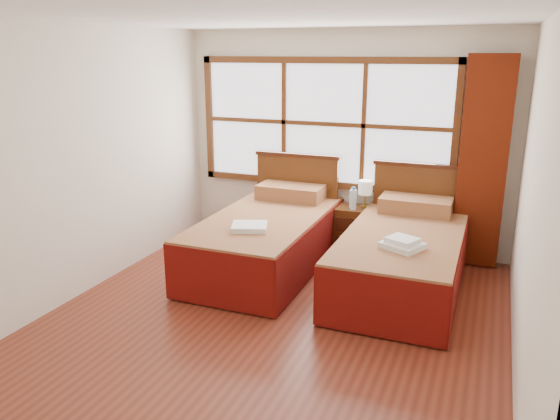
% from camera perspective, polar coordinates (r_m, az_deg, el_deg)
% --- Properties ---
extents(floor, '(4.50, 4.50, 0.00)m').
position_cam_1_polar(floor, '(5.02, -0.76, -11.48)').
color(floor, maroon).
rests_on(floor, ground).
extents(ceiling, '(4.50, 4.50, 0.00)m').
position_cam_1_polar(ceiling, '(4.45, -0.90, 19.66)').
color(ceiling, white).
rests_on(ceiling, wall_back).
extents(wall_back, '(4.00, 0.00, 4.00)m').
position_cam_1_polar(wall_back, '(6.66, 6.66, 7.18)').
color(wall_back, silver).
rests_on(wall_back, floor).
extents(wall_left, '(0.00, 4.50, 4.50)m').
position_cam_1_polar(wall_left, '(5.63, -20.07, 4.65)').
color(wall_left, silver).
rests_on(wall_left, floor).
extents(wall_right, '(0.00, 4.50, 4.50)m').
position_cam_1_polar(wall_right, '(4.24, 24.99, 0.59)').
color(wall_right, silver).
rests_on(wall_right, floor).
extents(window, '(3.16, 0.06, 1.56)m').
position_cam_1_polar(window, '(6.66, 4.53, 8.98)').
color(window, white).
rests_on(window, wall_back).
extents(curtain, '(0.50, 0.16, 2.30)m').
position_cam_1_polar(curtain, '(6.32, 20.44, 4.60)').
color(curtain, '#601B09').
rests_on(curtain, wall_back).
extents(bed_left, '(1.16, 2.25, 1.13)m').
position_cam_1_polar(bed_left, '(6.09, -1.27, -2.84)').
color(bed_left, '#3E1B0D').
rests_on(bed_left, floor).
extents(bed_right, '(1.14, 2.22, 1.12)m').
position_cam_1_polar(bed_right, '(5.71, 12.74, -4.62)').
color(bed_right, '#3E1B0D').
rests_on(bed_right, floor).
extents(nightstand, '(0.42, 0.42, 0.56)m').
position_cam_1_polar(nightstand, '(6.60, 7.79, -2.06)').
color(nightstand, '#542C12').
rests_on(nightstand, floor).
extents(towels_left, '(0.43, 0.41, 0.05)m').
position_cam_1_polar(towels_left, '(5.52, -3.22, -1.77)').
color(towels_left, white).
rests_on(towels_left, bed_left).
extents(towels_right, '(0.44, 0.41, 0.10)m').
position_cam_1_polar(towels_right, '(5.13, 12.65, -3.46)').
color(towels_right, white).
rests_on(towels_right, bed_right).
extents(lamp, '(0.16, 0.16, 0.32)m').
position_cam_1_polar(lamp, '(6.50, 8.92, 2.24)').
color(lamp, gold).
rests_on(lamp, nightstand).
extents(bottle_near, '(0.06, 0.06, 0.24)m').
position_cam_1_polar(bottle_near, '(6.48, 7.54, 1.20)').
color(bottle_near, silver).
rests_on(bottle_near, nightstand).
extents(bottle_far, '(0.07, 0.07, 0.27)m').
position_cam_1_polar(bottle_far, '(6.40, 7.69, 1.12)').
color(bottle_far, silver).
rests_on(bottle_far, nightstand).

